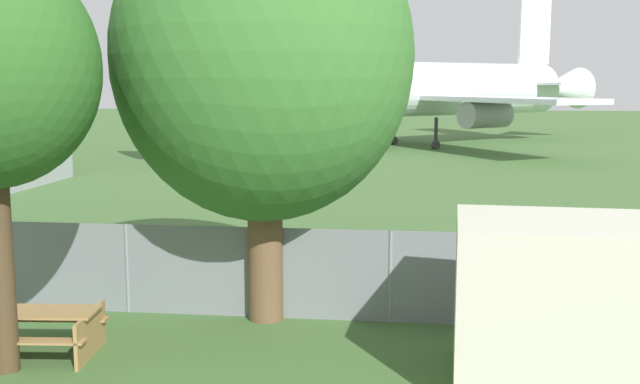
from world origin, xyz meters
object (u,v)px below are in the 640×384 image
object	(u,v)px
airplane	(404,90)
picnic_bench_near_cabin	(43,327)
tree_near_hangar	(263,58)
portable_cabin	(622,307)

from	to	relation	value
airplane	picnic_bench_near_cabin	world-z (taller)	airplane
picnic_bench_near_cabin	tree_near_hangar	distance (m)	5.96
airplane	picnic_bench_near_cabin	distance (m)	41.14
portable_cabin	picnic_bench_near_cabin	size ratio (longest dim) A/B	2.58
portable_cabin	picnic_bench_near_cabin	xyz separation A→B (m)	(-8.99, 0.31, -0.77)
tree_near_hangar	picnic_bench_near_cabin	bearing A→B (deg)	-144.32
airplane	picnic_bench_near_cabin	bearing A→B (deg)	41.95
picnic_bench_near_cabin	tree_near_hangar	xyz separation A→B (m)	(3.25, 2.34, 4.42)
airplane	portable_cabin	xyz separation A→B (m)	(3.64, -40.95, -2.70)
airplane	tree_near_hangar	distance (m)	38.37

